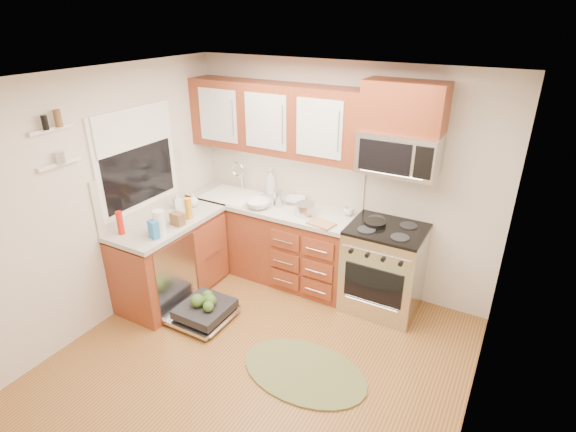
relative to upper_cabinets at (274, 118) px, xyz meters
The scene contains 38 objects.
floor 2.55m from the upper_cabinets, 65.28° to the right, with size 3.50×3.50×0.00m, color brown.
ceiling 1.84m from the upper_cabinets, 65.28° to the right, with size 3.50×3.50×0.00m, color white.
wall_back 0.97m from the upper_cabinets, 13.57° to the left, with size 3.50×0.04×2.50m, color beige.
wall_front 3.46m from the upper_cabinets, 77.70° to the right, with size 3.50×0.04×2.50m, color beige.
wall_left 1.98m from the upper_cabinets, 123.06° to the right, with size 0.04×3.50×2.50m, color beige.
wall_right 3.00m from the upper_cabinets, 32.47° to the right, with size 0.04×3.50×2.50m, color beige.
base_cabinet_back 1.46m from the upper_cabinets, 90.00° to the right, with size 2.05×0.60×0.85m, color maroon.
base_cabinet_left 1.93m from the upper_cabinets, 124.62° to the right, with size 0.60×1.25×0.85m, color maroon.
countertop_back 0.98m from the upper_cabinets, 90.00° to the right, with size 2.07×0.64×0.05m, color #ABA89C.
countertop_left 1.60m from the upper_cabinets, 124.25° to the right, with size 0.64×1.27×0.05m, color #ABA89C.
backsplash_back 0.68m from the upper_cabinets, 90.00° to the left, with size 2.05×0.02×0.57m, color beige.
backsplash_left 1.60m from the upper_cabinets, 133.89° to the right, with size 0.02×1.25×0.57m, color beige.
upper_cabinets is the anchor object (origin of this frame).
cabinet_over_mw 1.43m from the upper_cabinets, ahead, with size 0.76×0.35×0.47m, color maroon.
range 1.99m from the upper_cabinets, ahead, with size 0.76×0.64×0.95m, color silver, non-canonical shape.
microwave 1.42m from the upper_cabinets, ahead, with size 0.76×0.38×0.40m, color silver, non-canonical shape.
sink 1.21m from the upper_cabinets, 163.55° to the right, with size 0.62×0.50×0.26m, color white, non-canonical shape.
dishwasher 2.19m from the upper_cabinets, 96.04° to the right, with size 0.70×0.60×0.20m, color silver, non-canonical shape.
window 1.51m from the upper_cabinets, 133.21° to the right, with size 0.03×1.05×1.05m, color white, non-canonical shape.
window_blind 1.46m from the upper_cabinets, 132.50° to the right, with size 0.02×0.96×0.40m, color white.
shelf_upper 2.17m from the upper_cabinets, 117.33° to the right, with size 0.04×0.40×0.03m, color white.
shelf_lower 2.17m from the upper_cabinets, 117.33° to the right, with size 0.04×0.40×0.03m, color white.
rug 2.62m from the upper_cabinets, 51.53° to the right, with size 1.16×0.76×0.02m, color olive, non-canonical shape.
skillet 1.56m from the upper_cabinets, ahead, with size 0.22×0.22×0.04m, color black.
stock_pot 1.04m from the upper_cabinets, 23.90° to the right, with size 0.22×0.22×0.13m, color silver.
cutting_board 1.26m from the upper_cabinets, 24.90° to the right, with size 0.27×0.18×0.02m, color #AB724E.
canister 0.88m from the upper_cabinets, 49.00° to the right, with size 0.11×0.11×0.18m, color silver.
paper_towel_roll 1.65m from the upper_cabinets, 111.49° to the right, with size 0.12×0.12×0.26m, color white.
mustard_bottle 1.34m from the upper_cabinets, 120.08° to the right, with size 0.07×0.07×0.23m, color orange.
red_bottle 1.93m from the upper_cabinets, 119.98° to the right, with size 0.06×0.06×0.24m, color red.
wooden_box 1.49m from the upper_cabinets, 115.84° to the right, with size 0.13×0.10×0.13m, color brown.
blue_carton 1.74m from the upper_cabinets, 110.32° to the right, with size 0.11×0.07×0.18m, color #297AC3.
bowl_a 0.96m from the upper_cabinets, ahead, with size 0.23×0.23×0.06m, color #999999.
bowl_b 0.96m from the upper_cabinets, 97.42° to the right, with size 0.27×0.27×0.09m, color #999999.
cup 1.29m from the upper_cabinets, ahead, with size 0.11×0.11×0.09m, color #999999.
soap_bottle_a 0.80m from the upper_cabinets, 138.45° to the left, with size 0.13×0.13×0.33m, color #999999.
soap_bottle_b 1.41m from the upper_cabinets, 137.23° to the right, with size 0.08×0.09×0.18m, color #999999.
soap_bottle_c 1.29m from the upper_cabinets, 138.00° to the right, with size 0.12×0.12×0.16m, color #999999.
Camera 1 is at (1.78, -2.60, 2.95)m, focal length 28.00 mm.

